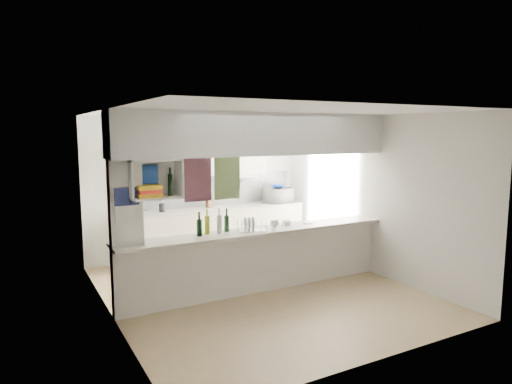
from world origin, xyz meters
TOP-DOWN VIEW (x-y plane):
  - floor at (0.00, 0.00)m, footprint 4.80×4.80m
  - ceiling at (0.00, 0.00)m, footprint 4.80×4.80m
  - wall_back at (0.00, 2.40)m, footprint 4.20×0.00m
  - wall_left at (-2.10, 0.00)m, footprint 0.00×4.80m
  - wall_right at (2.10, 0.00)m, footprint 0.00×4.80m
  - servery_partition at (-0.17, 0.00)m, footprint 4.20×0.50m
  - cubby_shelf at (-1.57, -0.06)m, footprint 0.65×0.35m
  - kitchen_run at (0.16, 2.14)m, footprint 3.60×0.63m
  - microwave at (1.60, 2.06)m, footprint 0.57×0.41m
  - bowl at (1.59, 2.09)m, footprint 0.27×0.27m
  - dish_rack at (-0.12, 0.01)m, footprint 0.45×0.38m
  - cup at (0.25, -0.02)m, footprint 0.15×0.15m
  - wine_bottles at (-0.68, 0.08)m, footprint 0.52×0.15m
  - plastic_tubs at (0.55, 0.08)m, footprint 0.49×0.17m
  - utensil_jar at (-0.78, 2.15)m, footprint 0.10×0.10m
  - knife_block at (0.14, 2.18)m, footprint 0.12×0.11m

SIDE VIEW (x-z plane):
  - floor at x=0.00m, z-range 0.00..0.00m
  - kitchen_run at x=0.16m, z-range -0.29..1.95m
  - plastic_tubs at x=0.55m, z-range 0.92..0.99m
  - cup at x=0.25m, z-range 0.94..1.04m
  - utensil_jar at x=-0.78m, z-range 0.92..1.07m
  - dish_rack at x=-0.12m, z-range 0.90..1.11m
  - knife_block at x=0.14m, z-range 0.92..1.12m
  - wine_bottles at x=-0.68m, z-range 0.87..1.24m
  - microwave at x=1.60m, z-range 0.92..1.22m
  - bowl at x=1.59m, z-range 1.22..1.28m
  - wall_back at x=0.00m, z-range -0.80..3.40m
  - wall_left at x=-2.10m, z-range -1.10..3.70m
  - wall_right at x=2.10m, z-range -1.10..3.70m
  - servery_partition at x=-0.17m, z-range 0.36..2.96m
  - cubby_shelf at x=-1.57m, z-range 1.46..1.96m
  - ceiling at x=0.00m, z-range 2.60..2.60m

